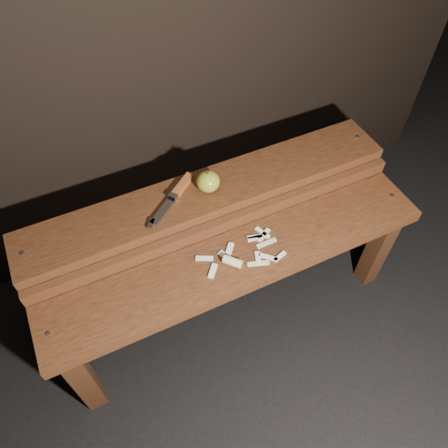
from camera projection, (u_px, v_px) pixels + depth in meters
name	position (u px, v px, depth m)	size (l,w,h in m)	color
ground	(231.00, 309.00, 1.64)	(60.00, 60.00, 0.00)	black
bench_front_tier	(241.00, 272.00, 1.33)	(1.20, 0.20, 0.42)	#341A0D
bench_rear_tier	(210.00, 208.00, 1.41)	(1.20, 0.21, 0.50)	#341A0D
apple	(208.00, 181.00, 1.32)	(0.07, 0.07, 0.08)	olive
knife	(178.00, 192.00, 1.32)	(0.20, 0.16, 0.02)	brown
apple_scraps	(242.00, 255.00, 1.28)	(0.25, 0.14, 0.03)	beige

